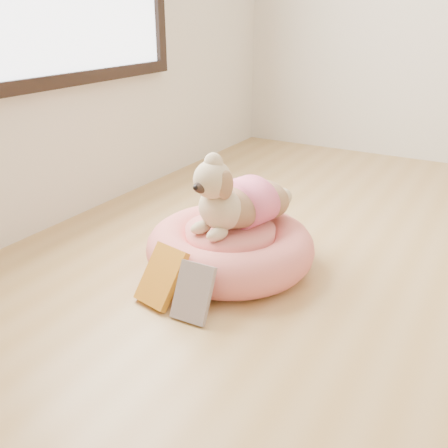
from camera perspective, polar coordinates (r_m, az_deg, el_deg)
The scene contains 4 objects.
pet_bed at distance 2.02m, azimuth 0.71°, elevation -2.67°, with size 0.68×0.68×0.17m.
dog at distance 1.93m, azimuth 1.51°, elevation 4.26°, with size 0.31×0.45×0.33m, color brown, non-canonical shape.
book_yellow at distance 1.79m, azimuth -7.16°, elevation -5.93°, with size 0.15×0.03×0.22m, color gold.
book_white at distance 1.69m, azimuth -3.54°, elevation -7.82°, with size 0.13×0.02×0.20m, color white.
Camera 1 is at (-0.16, -1.36, 0.97)m, focal length 40.00 mm.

